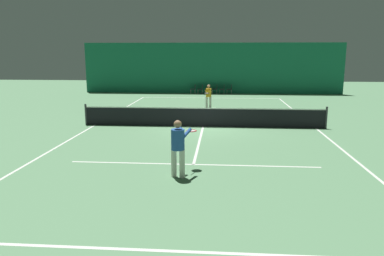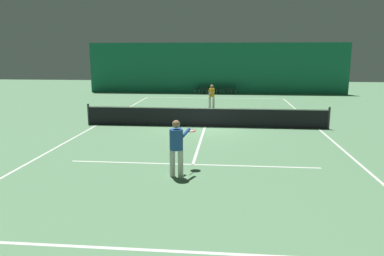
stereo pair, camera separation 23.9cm
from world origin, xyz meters
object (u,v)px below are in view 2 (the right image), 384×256
object	(u,v)px
courtside_chair_2	(212,88)
courtside_chair_5	(234,89)
player_near	(177,144)
courtside_chair_0	(198,88)
courtside_chair_3	(220,88)
courtside_chair_1	(205,88)
player_far	(212,95)
courtside_chair_4	(227,89)
tennis_net	(205,117)

from	to	relation	value
courtside_chair_2	courtside_chair_5	distance (m)	1.93
player_near	courtside_chair_0	world-z (taller)	player_near
courtside_chair_3	courtside_chair_5	size ratio (longest dim) A/B	1.00
courtside_chair_1	courtside_chair_5	bearing A→B (deg)	90.00
courtside_chair_5	player_far	bearing A→B (deg)	-10.33
courtside_chair_4	player_near	bearing A→B (deg)	-3.43
courtside_chair_0	tennis_net	bearing A→B (deg)	6.00
tennis_net	courtside_chair_1	size ratio (longest dim) A/B	14.29
courtside_chair_3	courtside_chair_5	xyz separation A→B (m)	(1.29, 0.00, 0.00)
player_near	courtside_chair_2	bearing A→B (deg)	18.60
courtside_chair_1	courtside_chair_3	world-z (taller)	same
player_far	courtside_chair_5	distance (m)	8.94
player_near	courtside_chair_2	distance (m)	22.56
courtside_chair_1	courtside_chair_2	bearing A→B (deg)	90.00
courtside_chair_1	courtside_chair_5	xyz separation A→B (m)	(2.57, 0.00, 0.00)
player_near	courtside_chair_0	size ratio (longest dim) A/B	2.04
courtside_chair_3	player_near	bearing A→B (deg)	-1.81
courtside_chair_0	courtside_chair_2	bearing A→B (deg)	90.00
courtside_chair_4	courtside_chair_5	world-z (taller)	same
tennis_net	courtside_chair_0	bearing A→B (deg)	96.00
tennis_net	player_far	world-z (taller)	player_far
player_near	courtside_chair_5	size ratio (longest dim) A/B	2.04
courtside_chair_0	player_near	bearing A→B (deg)	3.09
player_near	courtside_chair_0	bearing A→B (deg)	21.86
tennis_net	courtside_chair_4	size ratio (longest dim) A/B	14.29
courtside_chair_4	courtside_chair_5	size ratio (longest dim) A/B	1.00
courtside_chair_0	courtside_chair_2	xyz separation A→B (m)	(1.29, 0.00, 0.00)
tennis_net	player_near	distance (m)	7.68
player_near	courtside_chair_1	bearing A→B (deg)	20.23
courtside_chair_5	courtside_chair_0	bearing A→B (deg)	-90.00
courtside_chair_0	courtside_chair_3	bearing A→B (deg)	90.00
courtside_chair_0	courtside_chair_4	world-z (taller)	same
tennis_net	player_far	size ratio (longest dim) A/B	7.67
player_far	courtside_chair_5	bearing A→B (deg)	173.95
player_near	courtside_chair_4	world-z (taller)	player_near
courtside_chair_0	courtside_chair_1	distance (m)	0.64
courtside_chair_0	courtside_chair_2	size ratio (longest dim) A/B	1.00
courtside_chair_2	courtside_chair_4	world-z (taller)	same
player_far	courtside_chair_4	size ratio (longest dim) A/B	1.86
player_far	courtside_chair_0	size ratio (longest dim) A/B	1.86
courtside_chair_0	courtside_chair_4	xyz separation A→B (m)	(2.57, 0.00, 0.00)
player_far	courtside_chair_3	world-z (taller)	player_far
courtside_chair_3	courtside_chair_1	bearing A→B (deg)	-90.00
tennis_net	player_far	xyz separation A→B (m)	(0.05, 6.12, 0.40)
tennis_net	courtside_chair_2	bearing A→B (deg)	91.08
courtside_chair_0	courtside_chair_2	distance (m)	1.29
courtside_chair_0	courtside_chair_3	size ratio (longest dim) A/B	1.00
tennis_net	courtside_chair_0	size ratio (longest dim) A/B	14.29
courtside_chair_3	courtside_chair_4	xyz separation A→B (m)	(0.64, 0.00, 0.00)
tennis_net	player_far	distance (m)	6.13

